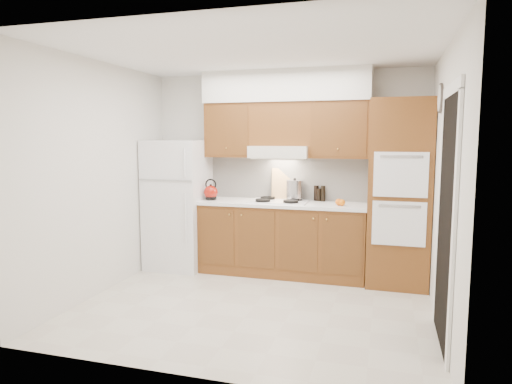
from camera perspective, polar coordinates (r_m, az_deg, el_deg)
floor at (r=4.93m, az=-0.22°, el=-14.04°), size 3.60×3.60×0.00m
ceiling at (r=4.69m, az=-0.23°, el=17.18°), size 3.60×3.60×0.00m
wall_back at (r=6.08m, az=3.76°, el=2.50°), size 3.60×0.02×2.60m
wall_left at (r=5.42m, az=-18.81°, el=1.62°), size 0.02×3.00×2.60m
wall_right at (r=4.48m, az=22.47°, el=0.44°), size 0.02×3.00×2.60m
fridge at (r=6.25m, az=-9.69°, el=-1.52°), size 0.75×0.72×1.72m
base_cabinets at (r=5.91m, az=3.31°, el=-5.96°), size 2.11×0.60×0.90m
countertop at (r=5.82m, az=3.32°, el=-1.46°), size 2.13×0.62×0.04m
backsplash at (r=6.07m, az=3.95°, el=1.73°), size 2.11×0.03×0.56m
oven_cabinet at (r=5.64m, az=17.45°, el=-0.18°), size 0.70×0.65×2.20m
upper_cab_left at (r=6.10m, az=-3.17°, el=7.69°), size 0.63×0.33×0.70m
upper_cab_right at (r=5.79m, az=10.44°, el=7.63°), size 0.73×0.33×0.70m
range_hood at (r=5.85m, az=3.07°, el=5.03°), size 0.75×0.45×0.15m
upper_cab_over_hood at (r=5.91m, az=3.22°, el=8.44°), size 0.75×0.33×0.55m
soffit at (r=5.92m, az=3.70°, el=13.05°), size 2.13×0.36×0.40m
cooktop at (r=5.84m, az=2.88°, el=-1.16°), size 0.74×0.50×0.01m
doorway at (r=4.16m, az=22.67°, el=-3.50°), size 0.02×0.90×2.10m
wall_clock at (r=5.01m, az=22.06°, el=10.83°), size 0.02×0.30×0.30m
kettle at (r=6.02m, az=-5.67°, el=-0.04°), size 0.19×0.19×0.18m
cutting_board at (r=6.05m, az=3.51°, el=0.96°), size 0.34×0.16×0.42m
stock_pot at (r=5.92m, az=4.85°, el=0.29°), size 0.23×0.23×0.23m
condiment_a at (r=5.92m, az=8.39°, el=-0.19°), size 0.07×0.07×0.20m
condiment_b at (r=5.98m, az=7.53°, el=-0.13°), size 0.08×0.08×0.20m
condiment_c at (r=5.95m, az=7.86°, el=-0.34°), size 0.07×0.07×0.16m
orange_near at (r=5.58m, az=10.70°, el=-1.31°), size 0.08×0.08×0.08m
orange_far at (r=5.60m, az=10.30°, el=-1.26°), size 0.09×0.09×0.08m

